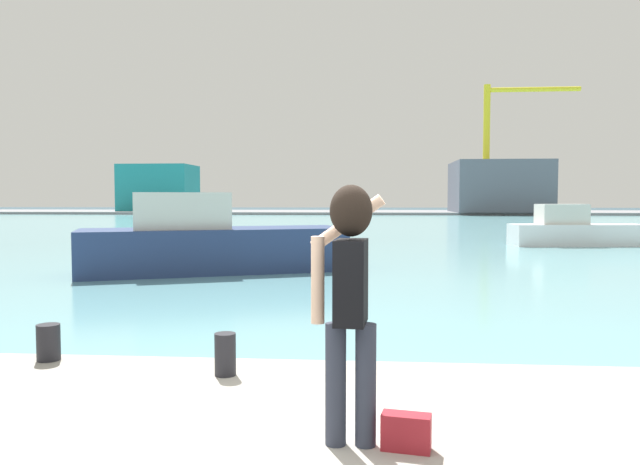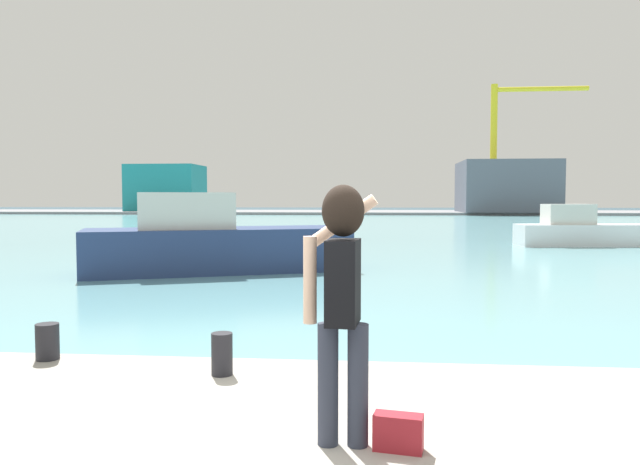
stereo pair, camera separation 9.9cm
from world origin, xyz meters
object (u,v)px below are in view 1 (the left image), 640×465
at_px(warehouse_left, 159,188).
at_px(harbor_bollard, 225,354).
at_px(handbag, 406,432).
at_px(warehouse_right, 499,187).
at_px(person_photographer, 349,287).
at_px(harbor_bollard_2, 48,342).
at_px(boat_moored_2, 574,231).
at_px(port_crane, 498,133).
at_px(boat_moored, 209,243).

bearing_deg(warehouse_left, harbor_bollard, -69.99).
distance_m(handbag, warehouse_right, 89.98).
distance_m(person_photographer, harbor_bollard_2, 3.74).
relative_size(boat_moored_2, port_crane, 0.35).
bearing_deg(warehouse_left, port_crane, -4.40).
bearing_deg(port_crane, handbag, -102.17).
bearing_deg(person_photographer, harbor_bollard_2, 64.12).
height_order(harbor_bollard, harbor_bollard_2, harbor_bollard).
bearing_deg(warehouse_left, harbor_bollard_2, -70.99).
bearing_deg(harbor_bollard, warehouse_left, 110.01).
xyz_separation_m(person_photographer, port_crane, (19.49, 88.57, 10.42)).
bearing_deg(warehouse_right, handbag, -102.27).
distance_m(person_photographer, boat_moored, 15.48).
xyz_separation_m(handbag, warehouse_right, (19.12, 87.87, 3.35)).
distance_m(harbor_bollard, boat_moored, 13.67).
bearing_deg(harbor_bollard_2, person_photographer, -30.71).
xyz_separation_m(person_photographer, harbor_bollard, (-1.20, 1.49, -0.87)).
bearing_deg(harbor_bollard, harbor_bollard_2, 169.16).
xyz_separation_m(handbag, port_crane, (19.12, 88.63, 11.37)).
xyz_separation_m(handbag, warehouse_left, (-34.80, 92.78, 3.35)).
height_order(harbor_bollard, boat_moored_2, boat_moored_2).
distance_m(boat_moored, port_crane, 78.65).
bearing_deg(handbag, warehouse_left, 110.56).
distance_m(boat_moored, warehouse_left, 83.52).
bearing_deg(boat_moored, boat_moored_2, 16.57).
bearing_deg(person_photographer, harbor_bollard, 43.77).
xyz_separation_m(harbor_bollard_2, port_crane, (22.62, 86.71, 11.30)).
bearing_deg(boat_moored, port_crane, 49.98).
bearing_deg(harbor_bollard, warehouse_right, 76.52).
bearing_deg(boat_moored_2, harbor_bollard_2, -124.34).
bearing_deg(port_crane, harbor_bollard_2, -104.62).
bearing_deg(boat_moored, warehouse_right, 49.80).
height_order(harbor_bollard, boat_moored, boat_moored).
bearing_deg(warehouse_left, warehouse_right, -5.21).
height_order(boat_moored, warehouse_left, warehouse_left).
height_order(harbor_bollard, port_crane, port_crane).
xyz_separation_m(handbag, harbor_bollard, (-1.58, 1.55, 0.08)).
bearing_deg(port_crane, warehouse_left, 175.60).
height_order(person_photographer, handbag, person_photographer).
bearing_deg(boat_moored_2, warehouse_left, 118.19).
relative_size(harbor_bollard, port_crane, 0.02).
bearing_deg(person_photographer, boat_moored_2, -16.28).
relative_size(warehouse_right, port_crane, 0.71).
xyz_separation_m(warehouse_right, port_crane, (-0.00, 0.76, 8.02)).
xyz_separation_m(boat_moored, boat_moored_2, (15.22, 12.02, -0.18)).
distance_m(harbor_bollard_2, port_crane, 90.32).
height_order(person_photographer, port_crane, port_crane).
relative_size(person_photographer, harbor_bollard_2, 4.72).
xyz_separation_m(harbor_bollard_2, boat_moored_2, (13.43, 24.82, -0.11)).
xyz_separation_m(harbor_bollard, harbor_bollard_2, (-1.92, 0.37, -0.01)).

